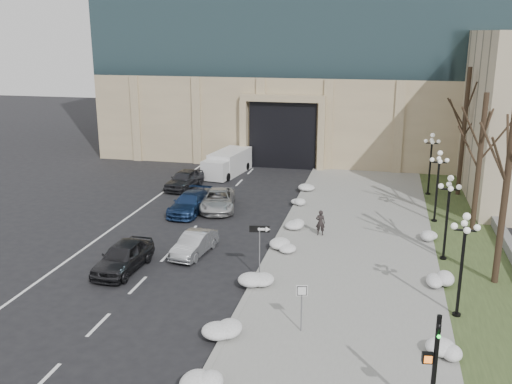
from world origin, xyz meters
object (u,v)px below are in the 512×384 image
lamppost_b (448,206)px  car_b (194,244)px  car_c (190,203)px  lamppost_a (463,251)px  lamppost_d (431,156)px  traffic_signal (433,372)px  car_e (184,179)px  car_d (218,200)px  car_a (123,257)px  box_truck (227,164)px  one_way_sign (263,235)px  pedestrian (320,223)px  lamppost_c (438,177)px  keep_sign (302,298)px

lamppost_b → car_b: bearing=-171.1°
car_c → lamppost_a: bearing=-33.3°
car_b → lamppost_d: 20.31m
lamppost_b → traffic_signal: bearing=-96.7°
car_c → lamppost_d: 18.12m
car_e → car_d: bearing=-41.2°
car_a → lamppost_b: 17.14m
car_a → box_truck: box_truck is taller
car_a → traffic_signal: traffic_signal is taller
one_way_sign → pedestrian: bearing=62.9°
box_truck → lamppost_b: size_ratio=1.34×
car_c → lamppost_a: 19.95m
box_truck → lamppost_c: (16.51, -9.59, 2.13)m
pedestrian → car_c: bearing=-15.1°
car_c → lamppost_d: lamppost_d is taller
car_a → pedestrian: size_ratio=2.89×
pedestrian → lamppost_c: bearing=-146.8°
car_b → keep_sign: keep_sign is taller
car_a → traffic_signal: size_ratio=1.17×
lamppost_d → lamppost_a: bearing=-90.0°
lamppost_c → car_c: bearing=-174.8°
keep_sign → pedestrian: bearing=79.2°
lamppost_b → lamppost_a: bearing=-90.0°
car_c → lamppost_b: 17.04m
car_e → lamppost_c: lamppost_c is taller
car_c → traffic_signal: (14.46, -19.09, 1.21)m
one_way_sign → lamppost_c: lamppost_c is taller
car_e → pedestrian: size_ratio=2.81×
lamppost_c → car_e: bearing=166.8°
car_b → lamppost_d: lamppost_d is taller
car_c → traffic_signal: traffic_signal is taller
car_d → traffic_signal: 23.99m
car_a → car_b: car_a is taller
car_c → keep_sign: size_ratio=2.21×
one_way_sign → lamppost_b: (9.01, 4.41, 0.77)m
car_a → pedestrian: 11.81m
car_b → lamppost_d: size_ratio=0.80×
lamppost_c → lamppost_d: size_ratio=1.00×
box_truck → keep_sign: 27.36m
pedestrian → lamppost_b: bearing=163.6°
lamppost_d → car_e: bearing=-173.4°
lamppost_c → lamppost_d: bearing=90.0°
traffic_signal → lamppost_b: size_ratio=0.80×
car_e → lamppost_c: size_ratio=0.92×
car_b → car_d: (-1.09, 8.28, 0.06)m
car_e → box_truck: 5.62m
box_truck → lamppost_b: 23.15m
car_b → box_truck: bearing=107.6°
lamppost_a → lamppost_d: (0.00, 19.50, 0.00)m
car_b → car_e: 13.96m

